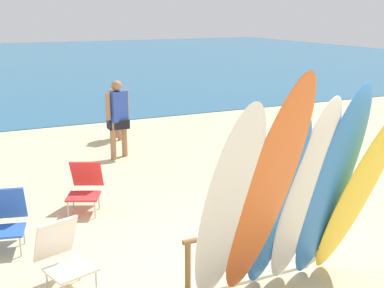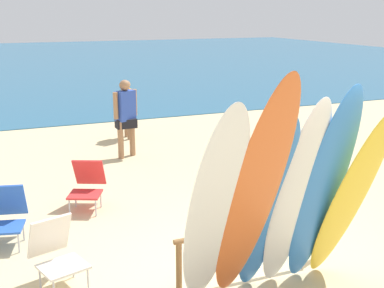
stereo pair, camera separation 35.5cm
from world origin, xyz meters
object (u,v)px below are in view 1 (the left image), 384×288
object	(u,v)px
beachgoer_by_water	(118,114)
beachgoer_near_rack	(117,106)
beach_chair_red	(63,254)
beach_chair_blue	(85,185)
surfboard_orange_1	(265,196)
surfboard_blue_4	(330,188)
beach_chair_striped	(6,217)
surfboard_white_3	(304,196)
surfboard_white_0	(227,212)
surfboard_blue_2	(277,207)
surfboard_yellow_5	(355,197)
surfboard_rack	(258,237)

from	to	relation	value
beachgoer_by_water	beachgoer_near_rack	xyz separation A→B (m)	(0.47, 1.65, -0.14)
beach_chair_red	beach_chair_blue	size ratio (longest dim) A/B	0.95
surfboard_orange_1	surfboard_blue_4	size ratio (longest dim) A/B	1.11
beach_chair_striped	surfboard_white_3	bearing A→B (deg)	-29.06
surfboard_white_0	beach_chair_blue	bearing A→B (deg)	101.97
surfboard_white_3	beach_chair_red	bearing A→B (deg)	149.08
surfboard_blue_2	beach_chair_red	bearing A→B (deg)	147.77
surfboard_white_3	surfboard_yellow_5	size ratio (longest dim) A/B	1.02
surfboard_rack	beachgoer_near_rack	bearing A→B (deg)	86.78
surfboard_blue_4	surfboard_orange_1	bearing A→B (deg)	-173.79
surfboard_white_3	surfboard_yellow_5	world-z (taller)	surfboard_white_3
surfboard_white_0	beachgoer_near_rack	world-z (taller)	surfboard_white_0
surfboard_rack	beach_chair_striped	distance (m)	3.43
beach_chair_blue	surfboard_white_0	bearing A→B (deg)	-56.41
surfboard_orange_1	beach_chair_red	bearing A→B (deg)	138.87
surfboard_yellow_5	surfboard_rack	bearing A→B (deg)	135.71
surfboard_blue_4	beachgoer_by_water	xyz separation A→B (m)	(-0.57, 6.22, -0.25)
surfboard_orange_1	beachgoer_near_rack	size ratio (longest dim) A/B	1.95
surfboard_blue_2	beach_chair_red	distance (m)	2.52
beach_chair_blue	surfboard_white_3	bearing A→B (deg)	-41.31
surfboard_white_0	surfboard_orange_1	distance (m)	0.43
surfboard_blue_4	beach_chair_red	xyz separation A→B (m)	(-2.74, 1.31, -0.81)
surfboard_white_0	beachgoer_near_rack	distance (m)	8.03
beach_chair_red	beach_chair_striped	xyz separation A→B (m)	(-0.49, 1.41, -0.00)
surfboard_yellow_5	beach_chair_striped	bearing A→B (deg)	138.66
surfboard_blue_4	surfboard_white_0	bearing A→B (deg)	-178.62
surfboard_yellow_5	surfboard_blue_2	bearing A→B (deg)	168.48
surfboard_blue_2	surfboard_blue_4	bearing A→B (deg)	-8.01
surfboard_orange_1	beach_chair_striped	world-z (taller)	surfboard_orange_1
beach_chair_blue	beach_chair_striped	size ratio (longest dim) A/B	1.06
beachgoer_near_rack	beach_chair_striped	size ratio (longest dim) A/B	1.80
surfboard_blue_2	surfboard_white_0	bearing A→B (deg)	-171.14
beachgoer_by_water	beachgoer_near_rack	size ratio (longest dim) A/B	1.16
beachgoer_by_water	beach_chair_blue	size ratio (longest dim) A/B	1.98
surfboard_rack	surfboard_blue_4	bearing A→B (deg)	-51.93
surfboard_orange_1	surfboard_yellow_5	bearing A→B (deg)	-0.70
beach_chair_striped	surfboard_white_0	bearing A→B (deg)	-42.06
beachgoer_by_water	surfboard_white_3	bearing A→B (deg)	-114.78
surfboard_blue_2	surfboard_white_3	distance (m)	0.33
surfboard_rack	surfboard_white_3	size ratio (longest dim) A/B	0.81
surfboard_blue_2	beachgoer_near_rack	xyz separation A→B (m)	(0.55, 7.80, -0.25)
surfboard_white_0	surfboard_white_3	bearing A→B (deg)	8.00
surfboard_orange_1	surfboard_blue_2	size ratio (longest dim) A/B	1.24
beachgoer_near_rack	beach_chair_blue	xyz separation A→B (m)	(-1.84, -4.29, -0.43)
surfboard_white_3	beach_chair_striped	xyz separation A→B (m)	(-2.91, 2.68, -0.76)
surfboard_white_0	surfboard_blue_2	distance (m)	0.71
surfboard_yellow_5	beachgoer_near_rack	bearing A→B (deg)	89.83
surfboard_rack	surfboard_blue_2	world-z (taller)	surfboard_blue_2
surfboard_white_3	beach_chair_striped	world-z (taller)	surfboard_white_3
surfboard_blue_2	beach_chair_red	world-z (taller)	surfboard_blue_2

